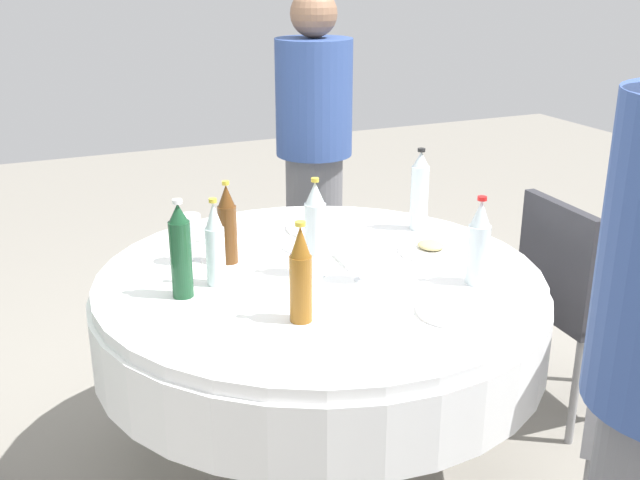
# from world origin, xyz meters

# --- Properties ---
(ground_plane) EXTENTS (10.00, 10.00, 0.00)m
(ground_plane) POSITION_xyz_m (0.00, 0.00, 0.00)
(ground_plane) COLOR gray
(dining_table) EXTENTS (1.44, 1.44, 0.74)m
(dining_table) POSITION_xyz_m (0.00, 0.00, 0.59)
(dining_table) COLOR white
(dining_table) RESTS_ON ground_plane
(bottle_clear_front) EXTENTS (0.06, 0.06, 0.27)m
(bottle_clear_front) POSITION_xyz_m (0.05, 0.32, 0.87)
(bottle_clear_front) COLOR silver
(bottle_clear_front) RESTS_ON dining_table
(bottle_brown_rear) EXTENTS (0.06, 0.06, 0.27)m
(bottle_brown_rear) POSITION_xyz_m (0.20, 0.24, 0.87)
(bottle_brown_rear) COLOR #593314
(bottle_brown_rear) RESTS_ON dining_table
(bottle_amber_north) EXTENTS (0.06, 0.06, 0.29)m
(bottle_amber_north) POSITION_xyz_m (-0.29, 0.18, 0.87)
(bottle_amber_north) COLOR #8C5619
(bottle_amber_north) RESTS_ON dining_table
(bottle_clear_south) EXTENTS (0.07, 0.07, 0.28)m
(bottle_clear_south) POSITION_xyz_m (-0.27, -0.40, 0.87)
(bottle_clear_south) COLOR silver
(bottle_clear_south) RESTS_ON dining_table
(bottle_clear_outer) EXTENTS (0.06, 0.06, 0.30)m
(bottle_clear_outer) POSITION_xyz_m (0.24, -0.50, 0.88)
(bottle_clear_outer) COLOR silver
(bottle_clear_outer) RESTS_ON dining_table
(bottle_dark_green_left) EXTENTS (0.06, 0.06, 0.30)m
(bottle_dark_green_left) POSITION_xyz_m (-0.00, 0.44, 0.88)
(bottle_dark_green_left) COLOR #194728
(bottle_dark_green_left) RESTS_ON dining_table
(bottle_clear_east) EXTENTS (0.07, 0.07, 0.31)m
(bottle_clear_east) POSITION_xyz_m (-0.01, 0.02, 0.89)
(bottle_clear_east) COLOR silver
(bottle_clear_east) RESTS_ON dining_table
(wine_glass_south) EXTENTS (0.07, 0.07, 0.16)m
(wine_glass_south) POSITION_xyz_m (-0.11, -0.10, 0.85)
(wine_glass_south) COLOR white
(wine_glass_south) RESTS_ON dining_table
(wine_glass_outer) EXTENTS (0.07, 0.07, 0.16)m
(wine_glass_outer) POSITION_xyz_m (0.25, 0.35, 0.86)
(wine_glass_outer) COLOR white
(wine_glass_outer) RESTS_ON dining_table
(plate_right) EXTENTS (0.22, 0.22, 0.04)m
(plate_right) POSITION_xyz_m (0.47, 0.18, 0.75)
(plate_right) COLOR white
(plate_right) RESTS_ON dining_table
(plate_near) EXTENTS (0.21, 0.21, 0.04)m
(plate_near) POSITION_xyz_m (0.01, -0.41, 0.75)
(plate_near) COLOR white
(plate_near) RESTS_ON dining_table
(plate_west) EXTENTS (0.20, 0.20, 0.02)m
(plate_west) POSITION_xyz_m (-0.42, -0.22, 0.75)
(plate_west) COLOR white
(plate_west) RESTS_ON dining_table
(plate_far) EXTENTS (0.26, 0.26, 0.02)m
(plate_far) POSITION_xyz_m (0.38, -0.17, 0.75)
(plate_far) COLOR white
(plate_far) RESTS_ON dining_table
(fork_rear) EXTENTS (0.18, 0.06, 0.00)m
(fork_rear) POSITION_xyz_m (0.16, 0.01, 0.74)
(fork_rear) COLOR silver
(fork_rear) RESTS_ON dining_table
(folded_napkin) EXTENTS (0.15, 0.15, 0.02)m
(folded_napkin) POSITION_xyz_m (0.04, -0.16, 0.75)
(folded_napkin) COLOR white
(folded_napkin) RESTS_ON dining_table
(person_front) EXTENTS (0.34, 0.34, 1.56)m
(person_front) POSITION_xyz_m (1.05, -0.43, 0.81)
(person_front) COLOR slate
(person_front) RESTS_ON ground_plane
(chair_left) EXTENTS (0.56, 0.56, 0.87)m
(chair_left) POSITION_xyz_m (-0.72, -0.65, 0.52)
(chair_left) COLOR #99999E
(chair_left) RESTS_ON ground_plane
(chair_east) EXTENTS (0.43, 0.43, 0.87)m
(chair_east) POSITION_xyz_m (-0.07, -1.00, 0.52)
(chair_east) COLOR #2D2D33
(chair_east) RESTS_ON ground_plane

